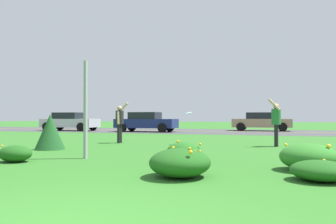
{
  "coord_description": "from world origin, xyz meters",
  "views": [
    {
      "loc": [
        1.98,
        -2.84,
        1.11
      ],
      "look_at": [
        -2.05,
        10.01,
        1.3
      ],
      "focal_mm": 36.26,
      "sensor_mm": 36.0,
      "label": 1
    }
  ],
  "objects_px": {
    "person_thrower_dark_shirt": "(120,121)",
    "person_catcher_green_shirt": "(276,121)",
    "frisbee_pale_blue": "(189,113)",
    "car_navy_center_left": "(146,122)",
    "car_silver_leftmost": "(70,121)",
    "car_tan_center_right": "(261,121)",
    "sign_post_near_path": "(86,109)"
  },
  "relations": [
    {
      "from": "person_thrower_dark_shirt",
      "to": "person_catcher_green_shirt",
      "type": "height_order",
      "value": "person_catcher_green_shirt"
    },
    {
      "from": "frisbee_pale_blue",
      "to": "car_navy_center_left",
      "type": "height_order",
      "value": "car_navy_center_left"
    },
    {
      "from": "person_thrower_dark_shirt",
      "to": "person_catcher_green_shirt",
      "type": "bearing_deg",
      "value": 1.73
    },
    {
      "from": "car_silver_leftmost",
      "to": "car_tan_center_right",
      "type": "xyz_separation_m",
      "value": [
        14.65,
        4.21,
        0.0
      ]
    },
    {
      "from": "car_navy_center_left",
      "to": "car_tan_center_right",
      "type": "bearing_deg",
      "value": 27.41
    },
    {
      "from": "frisbee_pale_blue",
      "to": "car_silver_leftmost",
      "type": "relative_size",
      "value": 0.06
    },
    {
      "from": "person_catcher_green_shirt",
      "to": "car_navy_center_left",
      "type": "xyz_separation_m",
      "value": [
        -9.16,
        10.22,
        -0.23
      ]
    },
    {
      "from": "person_catcher_green_shirt",
      "to": "car_tan_center_right",
      "type": "xyz_separation_m",
      "value": [
        -1.04,
        14.43,
        -0.23
      ]
    },
    {
      "from": "frisbee_pale_blue",
      "to": "car_silver_leftmost",
      "type": "height_order",
      "value": "car_silver_leftmost"
    },
    {
      "from": "person_thrower_dark_shirt",
      "to": "car_silver_leftmost",
      "type": "distance_m",
      "value": 14.01
    },
    {
      "from": "person_thrower_dark_shirt",
      "to": "frisbee_pale_blue",
      "type": "bearing_deg",
      "value": 0.45
    },
    {
      "from": "sign_post_near_path",
      "to": "frisbee_pale_blue",
      "type": "bearing_deg",
      "value": 73.16
    },
    {
      "from": "sign_post_near_path",
      "to": "car_tan_center_right",
      "type": "xyz_separation_m",
      "value": [
        3.84,
        19.74,
        -0.57
      ]
    },
    {
      "from": "sign_post_near_path",
      "to": "person_catcher_green_shirt",
      "type": "xyz_separation_m",
      "value": [
        4.87,
        5.31,
        -0.34
      ]
    },
    {
      "from": "person_catcher_green_shirt",
      "to": "person_thrower_dark_shirt",
      "type": "bearing_deg",
      "value": -178.27
    },
    {
      "from": "frisbee_pale_blue",
      "to": "car_navy_center_left",
      "type": "xyz_separation_m",
      "value": [
        -5.84,
        10.39,
        -0.52
      ]
    },
    {
      "from": "sign_post_near_path",
      "to": "car_navy_center_left",
      "type": "distance_m",
      "value": 16.12
    },
    {
      "from": "sign_post_near_path",
      "to": "car_silver_leftmost",
      "type": "height_order",
      "value": "sign_post_near_path"
    },
    {
      "from": "person_catcher_green_shirt",
      "to": "car_tan_center_right",
      "type": "bearing_deg",
      "value": 94.11
    },
    {
      "from": "sign_post_near_path",
      "to": "frisbee_pale_blue",
      "type": "xyz_separation_m",
      "value": [
        1.56,
        5.14,
        -0.05
      ]
    },
    {
      "from": "person_thrower_dark_shirt",
      "to": "person_catcher_green_shirt",
      "type": "relative_size",
      "value": 0.96
    },
    {
      "from": "car_tan_center_right",
      "to": "person_catcher_green_shirt",
      "type": "bearing_deg",
      "value": -85.89
    },
    {
      "from": "frisbee_pale_blue",
      "to": "car_tan_center_right",
      "type": "xyz_separation_m",
      "value": [
        2.28,
        14.6,
        -0.52
      ]
    },
    {
      "from": "car_navy_center_left",
      "to": "car_tan_center_right",
      "type": "distance_m",
      "value": 9.15
    },
    {
      "from": "sign_post_near_path",
      "to": "person_thrower_dark_shirt",
      "type": "relative_size",
      "value": 1.51
    },
    {
      "from": "car_navy_center_left",
      "to": "person_thrower_dark_shirt",
      "type": "bearing_deg",
      "value": -74.76
    },
    {
      "from": "frisbee_pale_blue",
      "to": "car_tan_center_right",
      "type": "distance_m",
      "value": 14.78
    },
    {
      "from": "person_catcher_green_shirt",
      "to": "car_navy_center_left",
      "type": "bearing_deg",
      "value": 131.85
    },
    {
      "from": "sign_post_near_path",
      "to": "car_tan_center_right",
      "type": "relative_size",
      "value": 0.58
    },
    {
      "from": "car_silver_leftmost",
      "to": "car_navy_center_left",
      "type": "height_order",
      "value": "same"
    },
    {
      "from": "sign_post_near_path",
      "to": "car_navy_center_left",
      "type": "bearing_deg",
      "value": 105.42
    },
    {
      "from": "person_catcher_green_shirt",
      "to": "frisbee_pale_blue",
      "type": "bearing_deg",
      "value": -177.11
    }
  ]
}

